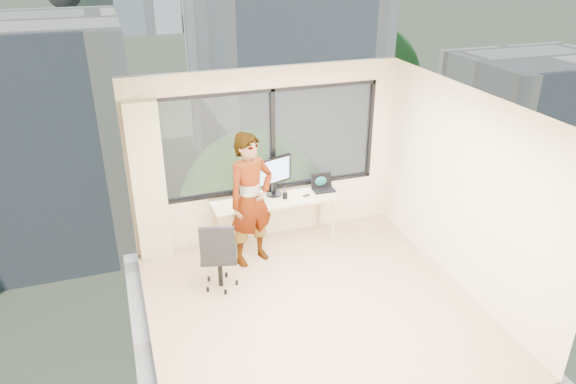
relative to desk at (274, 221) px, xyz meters
name	(u,v)px	position (x,y,z in m)	size (l,w,h in m)	color
floor	(314,307)	(0.00, -1.66, -0.38)	(4.00, 4.00, 0.01)	#D5B48B
ceiling	(319,106)	(0.00, -1.66, 2.23)	(4.00, 4.00, 0.01)	white
wall_front	(404,322)	(0.00, -3.66, 0.93)	(4.00, 0.01, 2.60)	beige
wall_left	(137,244)	(-2.00, -1.66, 0.93)	(0.01, 4.00, 2.60)	beige
wall_right	(464,192)	(2.00, -1.66, 0.93)	(0.01, 4.00, 2.60)	beige
window_wall	(269,140)	(0.05, 0.34, 1.15)	(3.30, 0.16, 1.55)	black
curtain	(149,183)	(-1.72, 0.22, 0.77)	(0.45, 0.14, 2.30)	beige
desk	(274,221)	(0.00, 0.00, 0.00)	(1.80, 0.60, 0.75)	tan
chair	(219,253)	(-1.00, -0.83, 0.14)	(0.52, 0.52, 1.02)	black
person	(251,200)	(-0.43, -0.35, 0.58)	(0.70, 0.46, 1.92)	#2D2D33
monitor	(274,176)	(0.04, 0.12, 0.67)	(0.60, 0.13, 0.60)	black
game_console	(256,191)	(-0.19, 0.26, 0.41)	(0.32, 0.27, 0.08)	white
laptop	(324,184)	(0.80, 0.02, 0.48)	(0.32, 0.34, 0.21)	black
cellphone	(306,195)	(0.48, -0.07, 0.38)	(0.11, 0.05, 0.01)	black
pen_cup	(285,195)	(0.16, -0.05, 0.42)	(0.08, 0.08, 0.09)	black
handbag	(320,181)	(0.80, 0.17, 0.47)	(0.24, 0.12, 0.19)	#0D5352
exterior_ground	(111,32)	(0.00, 118.34, -14.38)	(400.00, 400.00, 0.04)	#515B3D
near_bldg_b	(282,72)	(12.00, 36.34, -6.38)	(14.00, 13.00, 16.00)	silver
near_bldg_c	(532,119)	(30.00, 26.34, -9.38)	(12.00, 10.00, 10.00)	beige
tree_b	(255,235)	(4.00, 16.34, -9.88)	(7.60, 7.60, 9.00)	#294F1A
tree_c	(374,91)	(22.00, 38.34, -9.38)	(8.40, 8.40, 10.00)	#294F1A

